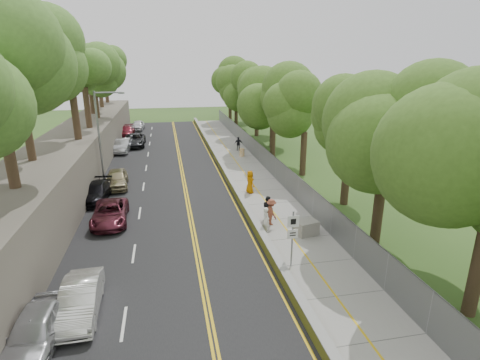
% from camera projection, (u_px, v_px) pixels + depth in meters
% --- Properties ---
extents(ground, '(140.00, 140.00, 0.00)m').
position_uv_depth(ground, '(258.00, 242.00, 22.39)').
color(ground, '#33511E').
rests_on(ground, ground).
extents(road, '(11.20, 66.00, 0.04)m').
position_uv_depth(road, '(164.00, 176.00, 35.39)').
color(road, black).
rests_on(road, ground).
extents(sidewalk, '(4.20, 66.00, 0.05)m').
position_uv_depth(sidewalk, '(246.00, 171.00, 36.87)').
color(sidewalk, gray).
rests_on(sidewalk, ground).
extents(jersey_barrier, '(0.42, 66.00, 0.60)m').
position_uv_depth(jersey_barrier, '(223.00, 170.00, 36.36)').
color(jersey_barrier, yellow).
rests_on(jersey_barrier, ground).
extents(rock_embankment, '(5.00, 66.00, 4.00)m').
position_uv_depth(rock_embankment, '(71.00, 160.00, 33.27)').
color(rock_embankment, '#595147').
rests_on(rock_embankment, ground).
extents(chainlink_fence, '(0.04, 66.00, 2.00)m').
position_uv_depth(chainlink_fence, '(267.00, 160.00, 36.97)').
color(chainlink_fence, slate).
rests_on(chainlink_fence, ground).
extents(trees_embankment, '(6.40, 66.00, 13.00)m').
position_uv_depth(trees_embankment, '(63.00, 59.00, 30.79)').
color(trees_embankment, '#578A33').
rests_on(trees_embankment, rock_embankment).
extents(trees_fenceside, '(7.00, 66.00, 14.00)m').
position_uv_depth(trees_fenceside, '(292.00, 98.00, 35.59)').
color(trees_fenceside, '#4B7726').
rests_on(trees_fenceside, ground).
extents(streetlight, '(2.52, 0.22, 8.00)m').
position_uv_depth(streetlight, '(101.00, 131.00, 32.11)').
color(streetlight, gray).
rests_on(streetlight, ground).
extents(signpost, '(0.62, 0.09, 3.10)m').
position_uv_depth(signpost, '(293.00, 233.00, 19.17)').
color(signpost, gray).
rests_on(signpost, sidewalk).
extents(construction_barrel, '(0.56, 0.56, 0.92)m').
position_uv_depth(construction_barrel, '(242.00, 152.00, 42.26)').
color(construction_barrel, orange).
rests_on(construction_barrel, sidewalk).
extents(concrete_block, '(1.52, 1.28, 0.88)m').
position_uv_depth(concrete_block, '(306.00, 227.00, 23.26)').
color(concrete_block, gray).
rests_on(concrete_block, sidewalk).
extents(car_0, '(1.83, 4.33, 1.46)m').
position_uv_depth(car_0, '(35.00, 331.00, 13.94)').
color(car_0, '#B4B4B8').
rests_on(car_0, road).
extents(car_1, '(1.60, 4.28, 1.40)m').
position_uv_depth(car_1, '(80.00, 300.00, 15.81)').
color(car_1, white).
rests_on(car_1, road).
extents(car_2, '(2.35, 4.85, 1.33)m').
position_uv_depth(car_2, '(110.00, 213.00, 24.90)').
color(car_2, maroon).
rests_on(car_2, road).
extents(car_3, '(2.29, 4.76, 1.34)m').
position_uv_depth(car_3, '(96.00, 192.00, 28.89)').
color(car_3, black).
rests_on(car_3, road).
extents(car_4, '(2.06, 4.52, 1.51)m').
position_uv_depth(car_4, '(117.00, 179.00, 31.90)').
color(car_4, '#9A8D66').
rests_on(car_4, road).
extents(car_5, '(1.99, 4.76, 1.53)m').
position_uv_depth(car_5, '(123.00, 146.00, 44.36)').
color(car_5, '#B2B4B9').
rests_on(car_5, road).
extents(car_6, '(2.59, 5.54, 1.53)m').
position_uv_depth(car_6, '(134.00, 140.00, 47.39)').
color(car_6, black).
rests_on(car_6, road).
extents(car_7, '(2.05, 4.93, 1.42)m').
position_uv_depth(car_7, '(126.00, 131.00, 53.74)').
color(car_7, maroon).
rests_on(car_7, road).
extents(car_8, '(2.13, 4.46, 1.47)m').
position_uv_depth(car_8, '(138.00, 125.00, 58.34)').
color(car_8, silver).
rests_on(car_8, road).
extents(painter_0, '(0.84, 1.05, 1.88)m').
position_uv_depth(painter_0, '(250.00, 182.00, 30.41)').
color(painter_0, '#BA6A03').
rests_on(painter_0, sidewalk).
extents(painter_1, '(0.52, 0.70, 1.76)m').
position_uv_depth(painter_1, '(266.00, 221.00, 23.18)').
color(painter_1, white).
rests_on(painter_1, sidewalk).
extents(painter_2, '(0.78, 0.92, 1.66)m').
position_uv_depth(painter_2, '(268.00, 208.00, 25.32)').
color(painter_2, black).
rests_on(painter_2, sidewalk).
extents(painter_3, '(0.85, 1.24, 1.76)m').
position_uv_depth(painter_3, '(271.00, 212.00, 24.50)').
color(painter_3, brown).
rests_on(painter_3, sidewalk).
extents(person_far, '(1.00, 0.47, 1.66)m').
position_uv_depth(person_far, '(238.00, 144.00, 45.00)').
color(person_far, black).
rests_on(person_far, sidewalk).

